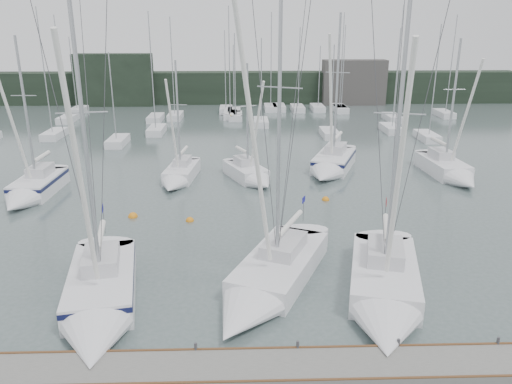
# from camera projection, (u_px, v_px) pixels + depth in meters

# --- Properties ---
(ground) EXTENTS (160.00, 160.00, 0.00)m
(ground) POSITION_uv_depth(u_px,v_px,m) (246.00, 303.00, 23.52)
(ground) COLOR #4A5B58
(ground) RESTS_ON ground
(dock) EXTENTS (24.00, 2.00, 0.40)m
(dock) POSITION_uv_depth(u_px,v_px,m) (247.00, 369.00, 18.72)
(dock) COLOR #60605B
(dock) RESTS_ON ground
(far_treeline) EXTENTS (90.00, 4.00, 5.00)m
(far_treeline) POSITION_uv_depth(u_px,v_px,m) (241.00, 88.00, 81.39)
(far_treeline) COLOR black
(far_treeline) RESTS_ON ground
(far_building_left) EXTENTS (12.00, 3.00, 8.00)m
(far_building_left) POSITION_uv_depth(u_px,v_px,m) (114.00, 80.00, 78.43)
(far_building_left) COLOR black
(far_building_left) RESTS_ON ground
(far_building_right) EXTENTS (10.00, 3.00, 7.00)m
(far_building_right) POSITION_uv_depth(u_px,v_px,m) (354.00, 82.00, 79.70)
(far_building_right) COLOR #43403D
(far_building_right) RESTS_ON ground
(mast_forest) EXTENTS (58.78, 26.62, 14.80)m
(mast_forest) POSITION_uv_depth(u_px,v_px,m) (246.00, 117.00, 66.93)
(mast_forest) COLOR white
(mast_forest) RESTS_ON ground
(sailboat_near_left) EXTENTS (4.75, 10.36, 15.11)m
(sailboat_near_left) POSITION_uv_depth(u_px,v_px,m) (99.00, 303.00, 22.36)
(sailboat_near_left) COLOR white
(sailboat_near_left) RESTS_ON ground
(sailboat_near_center) EXTENTS (7.12, 10.87, 16.60)m
(sailboat_near_center) POSITION_uv_depth(u_px,v_px,m) (264.00, 286.00, 23.90)
(sailboat_near_center) COLOR white
(sailboat_near_center) RESTS_ON ground
(sailboat_near_right) EXTENTS (5.49, 10.46, 14.86)m
(sailboat_near_right) POSITION_uv_depth(u_px,v_px,m) (385.00, 297.00, 22.91)
(sailboat_near_right) COLOR white
(sailboat_near_right) RESTS_ON ground
(sailboat_mid_a) EXTENTS (2.89, 8.21, 12.55)m
(sailboat_mid_a) POSITION_uv_depth(u_px,v_px,m) (31.00, 190.00, 37.32)
(sailboat_mid_a) COLOR white
(sailboat_mid_a) RESTS_ON ground
(sailboat_mid_b) EXTENTS (3.03, 7.46, 10.46)m
(sailboat_mid_b) POSITION_uv_depth(u_px,v_px,m) (178.00, 177.00, 41.03)
(sailboat_mid_b) COLOR white
(sailboat_mid_b) RESTS_ON ground
(sailboat_mid_c) EXTENTS (4.62, 6.67, 10.25)m
(sailboat_mid_c) POSITION_uv_depth(u_px,v_px,m) (252.00, 176.00, 41.13)
(sailboat_mid_c) COLOR white
(sailboat_mid_c) RESTS_ON ground
(sailboat_mid_d) EXTENTS (5.93, 9.24, 14.29)m
(sailboat_mid_d) POSITION_uv_depth(u_px,v_px,m) (331.00, 165.00, 43.68)
(sailboat_mid_d) COLOR white
(sailboat_mid_d) RESTS_ON ground
(sailboat_mid_e) EXTENTS (3.19, 8.62, 12.21)m
(sailboat_mid_e) POSITION_uv_depth(u_px,v_px,m) (451.00, 172.00, 42.05)
(sailboat_mid_e) COLOR white
(sailboat_mid_e) RESTS_ON ground
(buoy_a) EXTENTS (0.55, 0.55, 0.55)m
(buoy_a) POSITION_uv_depth(u_px,v_px,m) (190.00, 221.00, 33.23)
(buoy_a) COLOR orange
(buoy_a) RESTS_ON ground
(buoy_b) EXTENTS (0.55, 0.55, 0.55)m
(buoy_b) POSITION_uv_depth(u_px,v_px,m) (326.00, 200.00, 37.16)
(buoy_b) COLOR orange
(buoy_b) RESTS_ON ground
(buoy_c) EXTENTS (0.65, 0.65, 0.65)m
(buoy_c) POSITION_uv_depth(u_px,v_px,m) (133.00, 217.00, 33.91)
(buoy_c) COLOR orange
(buoy_c) RESTS_ON ground
(seagull) EXTENTS (0.91, 0.42, 0.18)m
(seagull) POSITION_uv_depth(u_px,v_px,m) (232.00, 115.00, 21.76)
(seagull) COLOR silver
(seagull) RESTS_ON ground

